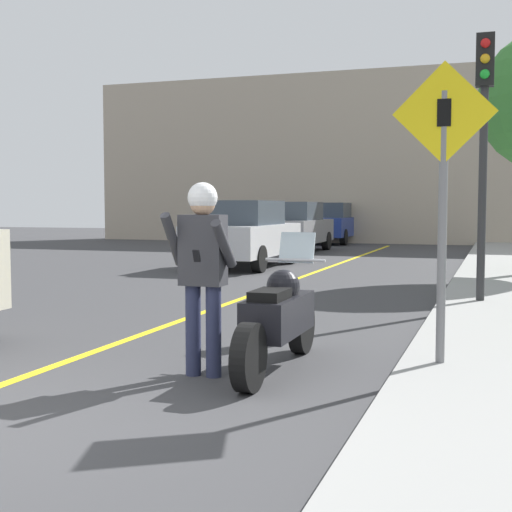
% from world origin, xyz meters
% --- Properties ---
extents(road_center_line, '(0.12, 36.00, 0.01)m').
position_xyz_m(road_center_line, '(-0.60, 6.00, 0.00)').
color(road_center_line, yellow).
rests_on(road_center_line, ground).
extents(building_backdrop, '(28.00, 1.20, 7.11)m').
position_xyz_m(building_backdrop, '(0.00, 26.00, 3.55)').
color(building_backdrop, '#B2A38E').
rests_on(building_backdrop, ground).
extents(motorcycle, '(0.62, 2.25, 1.28)m').
position_xyz_m(motorcycle, '(1.50, 2.51, 0.49)').
color(motorcycle, black).
rests_on(motorcycle, ground).
extents(person_biker, '(0.59, 0.48, 1.76)m').
position_xyz_m(person_biker, '(0.92, 2.06, 1.08)').
color(person_biker, '#282D4C').
rests_on(person_biker, ground).
extents(crossing_sign, '(0.91, 0.08, 2.68)m').
position_xyz_m(crossing_sign, '(2.96, 2.72, 1.75)').
color(crossing_sign, slate).
rests_on(crossing_sign, sidewalk_curb).
extents(traffic_light, '(0.26, 0.30, 3.92)m').
position_xyz_m(traffic_light, '(3.19, 7.27, 2.85)').
color(traffic_light, '#2D2D30').
rests_on(traffic_light, sidewalk_curb).
extents(parked_car_silver, '(1.88, 4.20, 1.68)m').
position_xyz_m(parked_car_silver, '(-2.64, 13.04, 0.86)').
color(parked_car_silver, black).
rests_on(parked_car_silver, ground).
extents(parked_car_grey, '(1.88, 4.20, 1.68)m').
position_xyz_m(parked_car_grey, '(-3.14, 19.38, 0.86)').
color(parked_car_grey, black).
rests_on(parked_car_grey, ground).
extents(parked_car_blue, '(1.88, 4.20, 1.68)m').
position_xyz_m(parked_car_blue, '(-3.15, 25.00, 0.86)').
color(parked_car_blue, black).
rests_on(parked_car_blue, ground).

